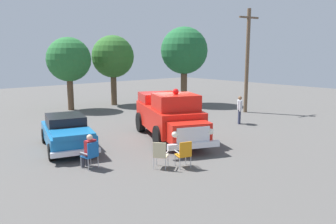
% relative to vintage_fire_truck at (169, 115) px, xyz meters
% --- Properties ---
extents(ground_plane, '(60.00, 60.00, 0.00)m').
position_rel_vintage_fire_truck_xyz_m(ground_plane, '(0.89, -0.55, -1.20)').
color(ground_plane, '#514F4C').
extents(vintage_fire_truck, '(6.33, 4.35, 2.59)m').
position_rel_vintage_fire_truck_xyz_m(vintage_fire_truck, '(0.00, 0.00, 0.00)').
color(vintage_fire_truck, black).
rests_on(vintage_fire_truck, ground).
extents(classic_hot_rod, '(4.70, 2.97, 1.46)m').
position_rel_vintage_fire_truck_xyz_m(classic_hot_rod, '(1.64, 4.58, -0.45)').
color(classic_hot_rod, black).
rests_on(classic_hot_rod, ground).
extents(lawn_chair_near_truck, '(0.57, 0.58, 1.02)m').
position_rel_vintage_fire_truck_xyz_m(lawn_chair_near_truck, '(-1.44, 5.05, -0.61)').
color(lawn_chair_near_truck, '#B7BABF').
rests_on(lawn_chair_near_truck, ground).
extents(lawn_chair_by_car, '(0.63, 0.63, 1.02)m').
position_rel_vintage_fire_truck_xyz_m(lawn_chair_by_car, '(-3.60, 2.42, -0.61)').
color(lawn_chair_by_car, '#B7BABF').
rests_on(lawn_chair_by_car, ground).
extents(lawn_chair_spare, '(0.69, 0.69, 1.02)m').
position_rel_vintage_fire_truck_xyz_m(lawn_chair_spare, '(-3.08, 3.14, -0.61)').
color(lawn_chair_spare, '#B7BABF').
rests_on(lawn_chair_spare, ground).
extents(spectator_seated, '(0.59, 0.46, 1.29)m').
position_rel_vintage_fire_truck_xyz_m(spectator_seated, '(-1.31, 5.07, -0.50)').
color(spectator_seated, '#383842').
rests_on(spectator_seated, ground).
extents(spectator_standing, '(0.50, 0.54, 1.68)m').
position_rel_vintage_fire_truck_xyz_m(spectator_standing, '(-0.06, -5.52, -0.23)').
color(spectator_standing, '#2D334C').
rests_on(spectator_standing, ground).
extents(oak_tree_left, '(3.22, 3.22, 5.35)m').
position_rel_vintage_fire_truck_xyz_m(oak_tree_left, '(11.30, -0.08, 2.51)').
color(oak_tree_left, brown).
rests_on(oak_tree_left, ground).
extents(oak_tree_right, '(3.79, 3.79, 6.30)m').
position_rel_vintage_fire_truck_xyz_m(oak_tree_right, '(7.79, -8.38, 3.17)').
color(oak_tree_right, brown).
rests_on(oak_tree_right, ground).
extents(oak_tree_distant, '(3.38, 3.38, 5.62)m').
position_rel_vintage_fire_truck_xyz_m(oak_tree_distant, '(11.30, -3.84, 2.69)').
color(oak_tree_distant, brown).
rests_on(oak_tree_distant, ground).
extents(utility_pole, '(0.43, 1.69, 7.21)m').
position_rel_vintage_fire_truck_xyz_m(utility_pole, '(2.15, -9.13, 2.55)').
color(utility_pole, brown).
rests_on(utility_pole, ground).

